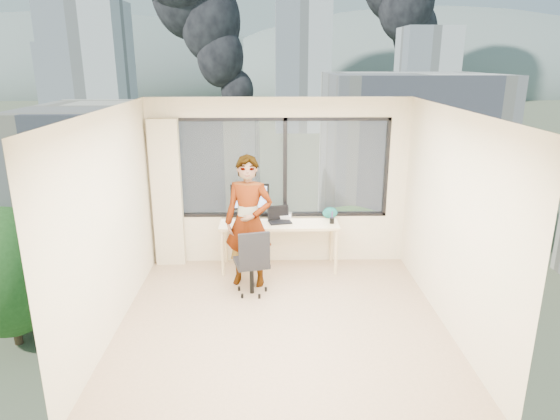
{
  "coord_description": "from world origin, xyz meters",
  "views": [
    {
      "loc": [
        -0.14,
        -5.44,
        3.13
      ],
      "look_at": [
        0.0,
        1.0,
        1.15
      ],
      "focal_mm": 31.48,
      "sensor_mm": 36.0,
      "label": 1
    }
  ],
  "objects_px": {
    "monitor": "(250,202)",
    "game_console": "(282,216)",
    "desk": "(279,245)",
    "chair": "(251,261)",
    "laptop": "(280,216)",
    "handbag": "(330,213)",
    "person": "(249,222)"
  },
  "relations": [
    {
      "from": "monitor",
      "to": "game_console",
      "type": "height_order",
      "value": "monitor"
    },
    {
      "from": "desk",
      "to": "game_console",
      "type": "relative_size",
      "value": 6.27
    },
    {
      "from": "chair",
      "to": "desk",
      "type": "bearing_deg",
      "value": 51.25
    },
    {
      "from": "laptop",
      "to": "handbag",
      "type": "bearing_deg",
      "value": 0.83
    },
    {
      "from": "desk",
      "to": "chair",
      "type": "bearing_deg",
      "value": -114.71
    },
    {
      "from": "desk",
      "to": "handbag",
      "type": "xyz_separation_m",
      "value": [
        0.8,
        0.19,
        0.47
      ]
    },
    {
      "from": "person",
      "to": "laptop",
      "type": "height_order",
      "value": "person"
    },
    {
      "from": "person",
      "to": "handbag",
      "type": "bearing_deg",
      "value": 41.77
    },
    {
      "from": "handbag",
      "to": "chair",
      "type": "bearing_deg",
      "value": -146.26
    },
    {
      "from": "handbag",
      "to": "desk",
      "type": "bearing_deg",
      "value": -174.32
    },
    {
      "from": "monitor",
      "to": "game_console",
      "type": "xyz_separation_m",
      "value": [
        0.49,
        0.1,
        -0.26
      ]
    },
    {
      "from": "person",
      "to": "game_console",
      "type": "xyz_separation_m",
      "value": [
        0.49,
        0.75,
        -0.16
      ]
    },
    {
      "from": "laptop",
      "to": "chair",
      "type": "bearing_deg",
      "value": -128.37
    },
    {
      "from": "game_console",
      "to": "handbag",
      "type": "relative_size",
      "value": 1.23
    },
    {
      "from": "monitor",
      "to": "laptop",
      "type": "xyz_separation_m",
      "value": [
        0.46,
        -0.12,
        -0.19
      ]
    },
    {
      "from": "chair",
      "to": "game_console",
      "type": "height_order",
      "value": "chair"
    },
    {
      "from": "chair",
      "to": "game_console",
      "type": "distance_m",
      "value": 1.2
    },
    {
      "from": "game_console",
      "to": "laptop",
      "type": "bearing_deg",
      "value": -90.31
    },
    {
      "from": "laptop",
      "to": "handbag",
      "type": "distance_m",
      "value": 0.81
    },
    {
      "from": "chair",
      "to": "game_console",
      "type": "relative_size",
      "value": 3.41
    },
    {
      "from": "person",
      "to": "handbag",
      "type": "relative_size",
      "value": 8.04
    },
    {
      "from": "person",
      "to": "handbag",
      "type": "height_order",
      "value": "person"
    },
    {
      "from": "desk",
      "to": "person",
      "type": "bearing_deg",
      "value": -129.3
    },
    {
      "from": "person",
      "to": "handbag",
      "type": "distance_m",
      "value": 1.44
    },
    {
      "from": "person",
      "to": "monitor",
      "type": "relative_size",
      "value": 3.22
    },
    {
      "from": "chair",
      "to": "laptop",
      "type": "bearing_deg",
      "value": 50.43
    },
    {
      "from": "monitor",
      "to": "laptop",
      "type": "height_order",
      "value": "monitor"
    },
    {
      "from": "desk",
      "to": "monitor",
      "type": "distance_m",
      "value": 0.81
    },
    {
      "from": "desk",
      "to": "laptop",
      "type": "xyz_separation_m",
      "value": [
        0.01,
        -0.0,
        0.48
      ]
    },
    {
      "from": "monitor",
      "to": "handbag",
      "type": "bearing_deg",
      "value": 0.57
    },
    {
      "from": "monitor",
      "to": "person",
      "type": "bearing_deg",
      "value": -92.29
    },
    {
      "from": "monitor",
      "to": "laptop",
      "type": "bearing_deg",
      "value": -17.5
    }
  ]
}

